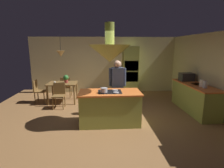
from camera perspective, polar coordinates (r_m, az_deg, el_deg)
name	(u,v)px	position (r m, az deg, el deg)	size (l,w,h in m)	color
ground	(109,120)	(5.36, -0.80, -11.43)	(8.16, 8.16, 0.00)	olive
wall_back	(106,65)	(8.41, -2.05, 6.06)	(6.80, 0.10, 2.55)	beige
wall_right	(213,74)	(6.42, 29.35, 2.78)	(0.10, 7.20, 2.55)	beige
kitchen_island	(110,108)	(5.00, -0.70, -7.49)	(1.68, 0.86, 0.93)	#939E42
counter_run_right	(194,97)	(6.53, 24.70, -3.91)	(0.73, 2.17, 0.91)	#939E42
oven_tower	(130,70)	(8.14, 5.83, 4.32)	(0.66, 0.62, 2.13)	#939E42
dining_table	(63,85)	(7.12, -15.43, -0.45)	(1.09, 0.85, 0.76)	brown
person_at_island	(117,84)	(5.56, 1.73, 0.05)	(0.53, 0.23, 1.70)	tan
range_hood	(110,52)	(4.73, -0.74, 10.00)	(1.10, 1.10, 1.00)	#939E42
pendant_light_over_table	(61,54)	(6.97, -15.98, 9.28)	(0.32, 0.32, 0.82)	#E0B266
chair_facing_island	(59,94)	(6.54, -16.47, -2.95)	(0.40, 0.40, 0.87)	brown
chair_by_back_wall	(66,86)	(7.77, -14.44, -0.55)	(0.40, 0.40, 0.87)	brown
chair_at_corner	(38,90)	(7.39, -22.38, -1.69)	(0.40, 0.40, 0.87)	brown
potted_plant_on_table	(66,78)	(7.04, -14.42, 1.73)	(0.20, 0.20, 0.30)	#99382D
cup_on_table	(55,83)	(6.94, -17.74, 0.36)	(0.07, 0.07, 0.09)	white
canister_flour	(205,84)	(5.97, 27.52, -0.14)	(0.13, 0.13, 0.21)	silver
canister_sugar	(202,83)	(6.12, 26.66, 0.24)	(0.13, 0.13, 0.22)	silver
microwave_on_counter	(187,77)	(6.97, 22.62, 2.12)	(0.46, 0.36, 0.28)	#232326
cooking_pot_on_cooktop	(104,90)	(4.72, -2.57, -1.94)	(0.18, 0.18, 0.12)	#B2B2B7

